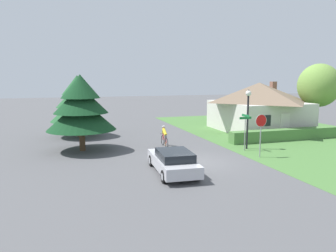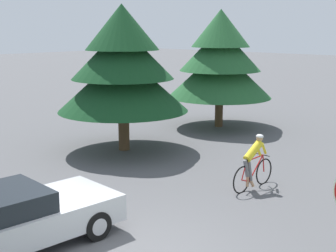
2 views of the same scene
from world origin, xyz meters
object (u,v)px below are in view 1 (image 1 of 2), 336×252
Objects in this scene: sedan_left_lane at (173,161)px; deciduous_tree_right at (319,86)px; street_lamp at (248,108)px; cottage_house at (259,106)px; conifer_tall_near at (81,106)px; cyclist at (165,137)px; stop_sign at (261,127)px; street_name_sign at (245,126)px; conifer_tall_far at (78,102)px.

sedan_left_lane is 20.29m from deciduous_tree_right.
deciduous_tree_right reaches higher than street_lamp.
cottage_house is 1.63× the size of conifer_tall_near.
stop_sign reaches higher than cyclist.
stop_sign is 2.65m from street_lamp.
sedan_left_lane is at bearing 12.69° from stop_sign.
street_name_sign is 0.40× the size of deciduous_tree_right.
street_lamp reaches higher than stop_sign.
conifer_tall_near is at bearing 34.84° from sedan_left_lane.
cottage_house is 16.59m from sedan_left_lane.
cottage_house is at bearing -65.62° from cyclist.
cottage_house is at bearing -44.40° from sedan_left_lane.
cyclist is 0.67× the size of stop_sign.
conifer_tall_near is at bearing -167.04° from cottage_house.
stop_sign is at bearing -46.62° from conifer_tall_far.
cottage_house is at bearing 162.64° from deciduous_tree_right.
cottage_house is 1.64× the size of conifer_tall_far.
deciduous_tree_right is at bearing -8.78° from conifer_tall_far.
deciduous_tree_right reaches higher than conifer_tall_near.
stop_sign is 0.52× the size of conifer_tall_near.
cottage_house reaches higher than cyclist.
sedan_left_lane is 1.88× the size of street_name_sign.
cottage_house is at bearing -5.88° from conifer_tall_far.
deciduous_tree_right is (21.83, -3.37, 1.26)m from conifer_tall_far.
conifer_tall_near reaches higher than street_name_sign.
street_lamp is at bearing -103.53° from stop_sign.
stop_sign is (-5.96, -9.43, -0.39)m from cottage_house.
conifer_tall_near is 22.03m from deciduous_tree_right.
conifer_tall_far is (-5.76, 6.13, 2.27)m from cyclist.
sedan_left_lane is at bearing -149.61° from street_lamp.
conifer_tall_far is at bearing 89.55° from conifer_tall_near.
stop_sign reaches higher than sedan_left_lane.
street_lamp is at bearing -15.16° from conifer_tall_near.
deciduous_tree_right is at bearing -78.36° from cyclist.
cottage_house is 3.39× the size of street_name_sign.
street_lamp is at bearing 44.70° from street_name_sign.
conifer_tall_far reaches higher than stop_sign.
street_name_sign is 11.26m from conifer_tall_near.
deciduous_tree_right is (11.23, 5.77, 2.50)m from street_name_sign.
sedan_left_lane is 8.25m from street_lamp.
conifer_tall_near is at bearing -173.90° from deciduous_tree_right.
conifer_tall_far is (-4.19, 12.72, 2.36)m from sedan_left_lane.
street_name_sign is at bearing -119.95° from cyclist.
deciduous_tree_right reaches higher than cottage_house.
stop_sign is 13.91m from deciduous_tree_right.
conifer_tall_far is at bearing 139.23° from street_name_sign.
cyclist is 16.69m from deciduous_tree_right.
cottage_house is at bearing 52.18° from street_lamp.
conifer_tall_near is at bearing 162.15° from street_name_sign.
conifer_tall_far is (-16.47, 1.70, 0.64)m from cottage_house.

